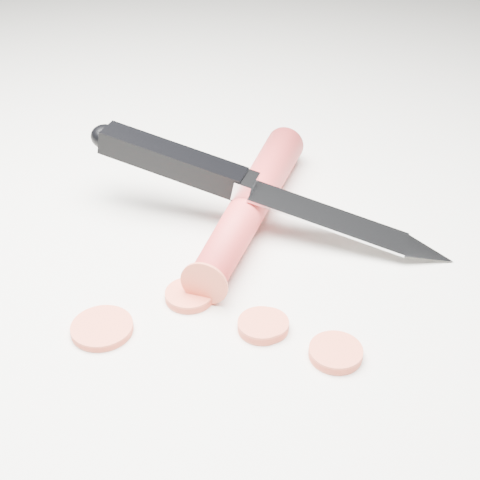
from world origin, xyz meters
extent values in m
plane|color=silver|center=(0.00, 0.00, 0.00)|extent=(2.40, 2.40, 0.00)
cylinder|color=red|center=(0.04, 0.07, 0.02)|extent=(0.13, 0.20, 0.03)
cylinder|color=#E6563A|center=(0.05, -0.09, 0.00)|extent=(0.03, 0.03, 0.01)
cylinder|color=#E6563A|center=(-0.09, -0.04, 0.00)|extent=(0.04, 0.04, 0.01)
cylinder|color=#E6563A|center=(-0.03, -0.02, 0.00)|extent=(0.03, 0.03, 0.01)
cylinder|color=#E6563A|center=(0.01, -0.06, 0.00)|extent=(0.03, 0.03, 0.01)
cylinder|color=#E6563A|center=(0.02, -0.06, 0.00)|extent=(0.03, 0.03, 0.01)
camera|label=1|loc=(-0.07, -0.37, 0.30)|focal=50.00mm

